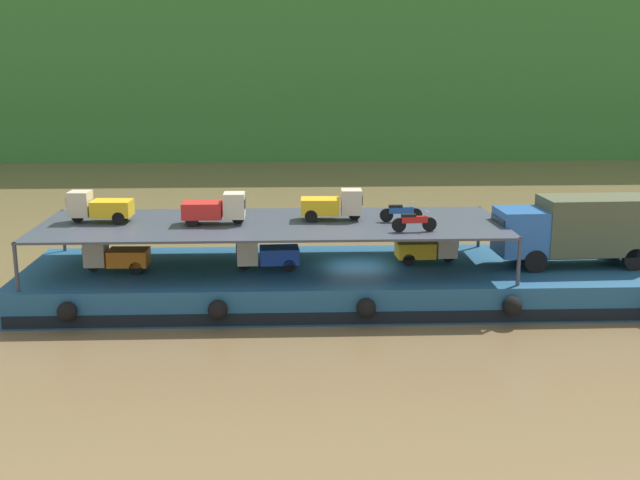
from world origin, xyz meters
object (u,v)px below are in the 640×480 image
at_px(cargo_barge, 357,282).
at_px(mini_truck_upper_mid, 215,209).
at_px(mini_truck_lower_stern, 116,256).
at_px(mini_truck_lower_mid, 427,248).
at_px(mini_truck_upper_fore, 333,205).
at_px(mini_truck_lower_aft, 267,254).
at_px(covered_lorry, 578,229).
at_px(mini_truck_upper_stern, 99,207).
at_px(motorcycle_upper_centre, 401,212).
at_px(motorcycle_upper_port, 414,222).

xyz_separation_m(cargo_barge, mini_truck_upper_mid, (-6.25, -0.14, 3.44)).
bearing_deg(mini_truck_lower_stern, mini_truck_lower_mid, 3.90).
xyz_separation_m(mini_truck_upper_mid, mini_truck_upper_fore, (5.16, 0.70, 0.00)).
xyz_separation_m(mini_truck_lower_aft, mini_truck_upper_mid, (-2.21, 0.24, 2.00)).
relative_size(covered_lorry, mini_truck_upper_mid, 2.88).
relative_size(mini_truck_lower_aft, mini_truck_upper_fore, 1.01).
bearing_deg(mini_truck_upper_stern, covered_lorry, -2.17).
distance_m(mini_truck_lower_aft, motorcycle_upper_centre, 6.21).
relative_size(mini_truck_lower_mid, mini_truck_upper_fore, 1.00).
relative_size(cargo_barge, mini_truck_upper_mid, 10.76).
relative_size(mini_truck_upper_stern, motorcycle_upper_port, 1.46).
height_order(cargo_barge, motorcycle_upper_centre, motorcycle_upper_centre).
distance_m(cargo_barge, motorcycle_upper_centre, 3.71).
bearing_deg(mini_truck_lower_stern, motorcycle_upper_centre, 2.32).
bearing_deg(motorcycle_upper_centre, mini_truck_upper_mid, -178.71).
distance_m(cargo_barge, mini_truck_lower_aft, 4.31).
height_order(mini_truck_lower_aft, mini_truck_upper_fore, mini_truck_upper_fore).
bearing_deg(motorcycle_upper_port, motorcycle_upper_centre, 97.01).
relative_size(cargo_barge, motorcycle_upper_port, 15.52).
bearing_deg(mini_truck_upper_fore, mini_truck_lower_aft, -162.45).
bearing_deg(covered_lorry, motorcycle_upper_port, -167.22).
bearing_deg(mini_truck_lower_aft, covered_lorry, 0.29).
bearing_deg(mini_truck_lower_mid, covered_lorry, -6.84).
relative_size(covered_lorry, motorcycle_upper_port, 4.16).
bearing_deg(cargo_barge, mini_truck_upper_stern, 177.53).
bearing_deg(mini_truck_upper_stern, cargo_barge, -2.47).
relative_size(mini_truck_lower_aft, mini_truck_upper_mid, 1.02).
bearing_deg(motorcycle_upper_port, mini_truck_lower_aft, 165.01).
bearing_deg(mini_truck_lower_aft, cargo_barge, 5.38).
xyz_separation_m(covered_lorry, mini_truck_lower_mid, (-6.55, 0.79, -1.00)).
relative_size(mini_truck_upper_stern, motorcycle_upper_centre, 1.46).
xyz_separation_m(mini_truck_lower_stern, mini_truck_lower_mid, (13.83, 0.94, 0.00)).
bearing_deg(covered_lorry, mini_truck_upper_stern, 177.83).
bearing_deg(mini_truck_lower_mid, motorcycle_upper_centre, -161.80).
height_order(covered_lorry, mini_truck_lower_stern, covered_lorry).
height_order(cargo_barge, mini_truck_upper_mid, mini_truck_upper_mid).
bearing_deg(mini_truck_lower_mid, motorcycle_upper_port, -113.11).
bearing_deg(mini_truck_lower_stern, mini_truck_upper_fore, 6.12).
relative_size(mini_truck_upper_fore, motorcycle_upper_port, 1.46).
distance_m(mini_truck_lower_aft, mini_truck_upper_mid, 2.99).
height_order(covered_lorry, mini_truck_lower_mid, covered_lorry).
xyz_separation_m(mini_truck_lower_stern, mini_truck_upper_fore, (9.51, 1.02, 2.00)).
distance_m(covered_lorry, mini_truck_upper_mid, 16.07).
distance_m(mini_truck_upper_stern, motorcycle_upper_port, 13.78).
xyz_separation_m(cargo_barge, mini_truck_lower_aft, (-4.05, -0.38, 1.44)).
distance_m(motorcycle_upper_port, motorcycle_upper_centre, 2.10).
relative_size(cargo_barge, mini_truck_lower_aft, 10.58).
distance_m(mini_truck_upper_fore, motorcycle_upper_port, 4.16).
height_order(cargo_barge, mini_truck_upper_fore, mini_truck_upper_fore).
height_order(mini_truck_lower_aft, mini_truck_upper_stern, mini_truck_upper_stern).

